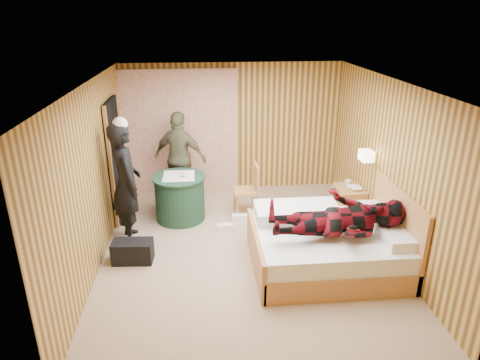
{
  "coord_description": "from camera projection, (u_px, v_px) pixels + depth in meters",
  "views": [
    {
      "loc": [
        -0.61,
        -5.61,
        3.37
      ],
      "look_at": [
        -0.06,
        0.24,
        1.05
      ],
      "focal_mm": 32.0,
      "sensor_mm": 36.0,
      "label": 1
    }
  ],
  "objects": [
    {
      "name": "floor",
      "position": [
        245.0,
        250.0,
        6.48
      ],
      "size": [
        4.2,
        5.0,
        0.01
      ],
      "primitive_type": "cube",
      "color": "tan",
      "rests_on": "ground"
    },
    {
      "name": "ceiling",
      "position": [
        246.0,
        83.0,
        5.56
      ],
      "size": [
        4.2,
        5.0,
        0.01
      ],
      "primitive_type": "cube",
      "color": "silver",
      "rests_on": "wall_back"
    },
    {
      "name": "wall_back",
      "position": [
        232.0,
        128.0,
        8.34
      ],
      "size": [
        4.2,
        0.02,
        2.5
      ],
      "primitive_type": "cube",
      "color": "gold",
      "rests_on": "floor"
    },
    {
      "name": "wall_left",
      "position": [
        93.0,
        178.0,
        5.84
      ],
      "size": [
        0.02,
        5.0,
        2.5
      ],
      "primitive_type": "cube",
      "color": "gold",
      "rests_on": "floor"
    },
    {
      "name": "wall_right",
      "position": [
        389.0,
        168.0,
        6.2
      ],
      "size": [
        0.02,
        5.0,
        2.5
      ],
      "primitive_type": "cube",
      "color": "gold",
      "rests_on": "floor"
    },
    {
      "name": "curtain",
      "position": [
        181.0,
        133.0,
        8.2
      ],
      "size": [
        2.2,
        0.08,
        2.4
      ],
      "primitive_type": "cube",
      "color": "beige",
      "rests_on": "floor"
    },
    {
      "name": "doorway",
      "position": [
        116.0,
        160.0,
        7.22
      ],
      "size": [
        0.06,
        0.9,
        2.05
      ],
      "primitive_type": "cube",
      "color": "black",
      "rests_on": "floor"
    },
    {
      "name": "wall_lamp",
      "position": [
        366.0,
        156.0,
        6.59
      ],
      "size": [
        0.26,
        0.24,
        0.16
      ],
      "color": "gold",
      "rests_on": "wall_right"
    },
    {
      "name": "bed",
      "position": [
        329.0,
        245.0,
        5.99
      ],
      "size": [
        2.06,
        1.62,
        1.11
      ],
      "color": "tan",
      "rests_on": "floor"
    },
    {
      "name": "nightstand",
      "position": [
        348.0,
        203.0,
        7.35
      ],
      "size": [
        0.44,
        0.6,
        0.58
      ],
      "color": "tan",
      "rests_on": "floor"
    },
    {
      "name": "round_table",
      "position": [
        180.0,
        197.0,
        7.33
      ],
      "size": [
        0.9,
        0.9,
        0.8
      ],
      "color": "#1F4330",
      "rests_on": "floor"
    },
    {
      "name": "chair_far",
      "position": [
        181.0,
        175.0,
        7.93
      ],
      "size": [
        0.44,
        0.44,
        0.93
      ],
      "rotation": [
        0.0,
        0.0,
        0.05
      ],
      "color": "tan",
      "rests_on": "floor"
    },
    {
      "name": "chair_near",
      "position": [
        250.0,
        186.0,
        7.44
      ],
      "size": [
        0.43,
        0.43,
        0.93
      ],
      "rotation": [
        0.0,
        0.0,
        -1.54
      ],
      "color": "tan",
      "rests_on": "floor"
    },
    {
      "name": "duffel_bag",
      "position": [
        133.0,
        251.0,
        6.13
      ],
      "size": [
        0.59,
        0.34,
        0.32
      ],
      "primitive_type": "cube",
      "rotation": [
        0.0,
        0.0,
        -0.07
      ],
      "color": "black",
      "rests_on": "floor"
    },
    {
      "name": "sneaker_left",
      "position": [
        225.0,
        227.0,
        7.04
      ],
      "size": [
        0.26,
        0.11,
        0.11
      ],
      "primitive_type": "cube",
      "rotation": [
        0.0,
        0.0,
        -0.01
      ],
      "color": "white",
      "rests_on": "floor"
    },
    {
      "name": "sneaker_right",
      "position": [
        240.0,
        218.0,
        7.37
      ],
      "size": [
        0.27,
        0.13,
        0.12
      ],
      "primitive_type": "cube",
      "rotation": [
        0.0,
        0.0,
        -0.11
      ],
      "color": "white",
      "rests_on": "floor"
    },
    {
      "name": "woman_standing",
      "position": [
        126.0,
        183.0,
        6.47
      ],
      "size": [
        0.66,
        0.8,
        1.89
      ],
      "primitive_type": "imported",
      "rotation": [
        0.0,
        0.0,
        1.93
      ],
      "color": "black",
      "rests_on": "floor"
    },
    {
      "name": "man_at_table",
      "position": [
        180.0,
        158.0,
        7.86
      ],
      "size": [
        1.09,
        0.79,
        1.72
      ],
      "primitive_type": "imported",
      "rotation": [
        0.0,
        0.0,
        2.73
      ],
      "color": "brown",
      "rests_on": "floor"
    },
    {
      "name": "man_on_bed",
      "position": [
        340.0,
        209.0,
        5.53
      ],
      "size": [
        0.86,
        0.67,
        1.77
      ],
      "primitive_type": "imported",
      "rotation": [
        0.0,
        1.57,
        0.0
      ],
      "color": "#610912",
      "rests_on": "bed"
    },
    {
      "name": "book_lower",
      "position": [
        351.0,
        188.0,
        7.2
      ],
      "size": [
        0.26,
        0.28,
        0.02
      ],
      "primitive_type": "imported",
      "rotation": [
        0.0,
        0.0,
        0.54
      ],
      "color": "white",
      "rests_on": "nightstand"
    },
    {
      "name": "book_upper",
      "position": [
        351.0,
        187.0,
        7.19
      ],
      "size": [
        0.18,
        0.24,
        0.02
      ],
      "primitive_type": "imported",
      "rotation": [
        0.0,
        0.0,
        -0.09
      ],
      "color": "white",
      "rests_on": "nightstand"
    },
    {
      "name": "cup_nightstand",
      "position": [
        348.0,
        183.0,
        7.35
      ],
      "size": [
        0.11,
        0.11,
        0.09
      ],
      "primitive_type": "imported",
      "rotation": [
        0.0,
        0.0,
        0.15
      ],
      "color": "white",
      "rests_on": "nightstand"
    },
    {
      "name": "cup_table",
      "position": [
        185.0,
        174.0,
        7.13
      ],
      "size": [
        0.16,
        0.16,
        0.1
      ],
      "primitive_type": "imported",
      "rotation": [
        0.0,
        0.0,
        0.37
      ],
      "color": "white",
      "rests_on": "round_table"
    }
  ]
}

